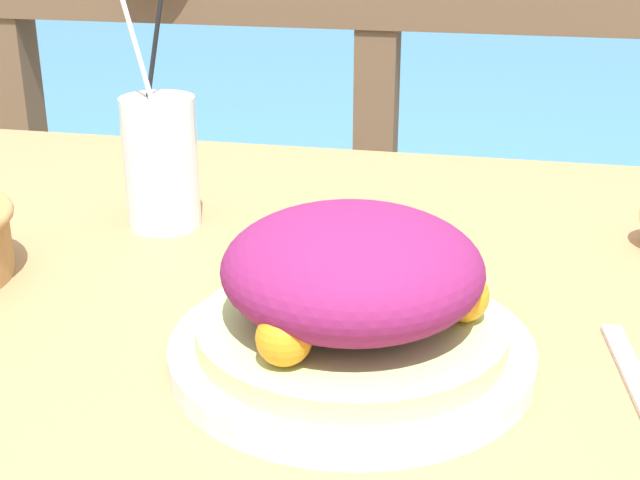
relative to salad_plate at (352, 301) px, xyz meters
name	(u,v)px	position (x,y,z in m)	size (l,w,h in m)	color
patio_table	(259,367)	(-0.12, 0.13, -0.15)	(1.08, 0.91, 0.74)	#997047
railing_fence	(376,142)	(-0.12, 0.90, -0.13)	(2.80, 0.08, 0.95)	brown
sea_backdrop	(457,99)	(-0.12, 3.40, -0.61)	(12.00, 4.00, 0.36)	teal
salad_plate	(352,301)	(0.00, 0.00, 0.00)	(0.28, 0.28, 0.12)	silver
drink_glass	(161,162)	(-0.25, 0.25, 0.02)	(0.08, 0.08, 0.25)	silver
fork	(637,383)	(0.22, 0.01, -0.05)	(0.04, 0.18, 0.00)	silver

